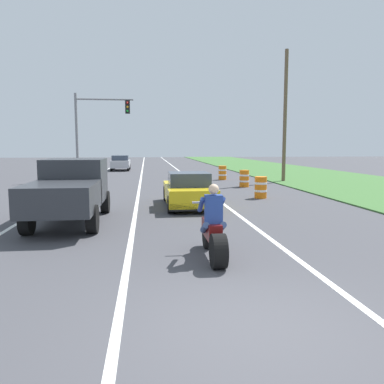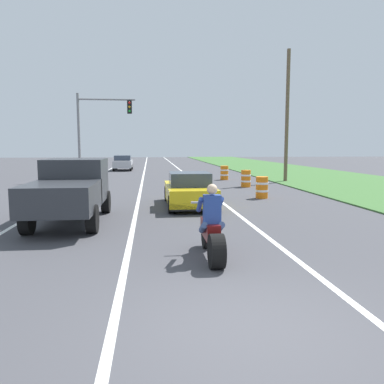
{
  "view_description": "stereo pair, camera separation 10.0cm",
  "coord_description": "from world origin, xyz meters",
  "px_view_note": "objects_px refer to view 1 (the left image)",
  "views": [
    {
      "loc": [
        -1.38,
        -4.73,
        2.4
      ],
      "look_at": [
        0.0,
        6.97,
        1.0
      ],
      "focal_mm": 36.13,
      "sensor_mm": 36.0,
      "label": 1
    },
    {
      "loc": [
        -1.28,
        -4.74,
        2.4
      ],
      "look_at": [
        0.0,
        6.97,
        1.0
      ],
      "focal_mm": 36.13,
      "sensor_mm": 36.0,
      "label": 2
    }
  ],
  "objects_px": {
    "construction_barrel_far": "(222,173)",
    "sports_car_yellow": "(188,191)",
    "traffic_light_mast_near": "(94,124)",
    "construction_barrel_mid": "(244,178)",
    "motorcycle_with_rider": "(213,232)",
    "construction_barrel_nearest": "(261,187)",
    "pickup_truck_left_lane_dark_grey": "(70,188)",
    "distant_car_far_ahead": "(121,163)"
  },
  "relations": [
    {
      "from": "pickup_truck_left_lane_dark_grey",
      "to": "construction_barrel_far",
      "type": "height_order",
      "value": "pickup_truck_left_lane_dark_grey"
    },
    {
      "from": "construction_barrel_far",
      "to": "distant_car_far_ahead",
      "type": "relative_size",
      "value": 0.25
    },
    {
      "from": "distant_car_far_ahead",
      "to": "motorcycle_with_rider",
      "type": "bearing_deg",
      "value": -82.8
    },
    {
      "from": "motorcycle_with_rider",
      "to": "pickup_truck_left_lane_dark_grey",
      "type": "height_order",
      "value": "pickup_truck_left_lane_dark_grey"
    },
    {
      "from": "distant_car_far_ahead",
      "to": "pickup_truck_left_lane_dark_grey",
      "type": "bearing_deg",
      "value": -89.63
    },
    {
      "from": "traffic_light_mast_near",
      "to": "construction_barrel_mid",
      "type": "relative_size",
      "value": 6.0
    },
    {
      "from": "traffic_light_mast_near",
      "to": "construction_barrel_nearest",
      "type": "xyz_separation_m",
      "value": [
        8.8,
        -10.34,
        -3.45
      ]
    },
    {
      "from": "traffic_light_mast_near",
      "to": "construction_barrel_nearest",
      "type": "bearing_deg",
      "value": -49.57
    },
    {
      "from": "motorcycle_with_rider",
      "to": "construction_barrel_nearest",
      "type": "relative_size",
      "value": 2.21
    },
    {
      "from": "construction_barrel_far",
      "to": "motorcycle_with_rider",
      "type": "bearing_deg",
      "value": -101.8
    },
    {
      "from": "construction_barrel_nearest",
      "to": "distant_car_far_ahead",
      "type": "bearing_deg",
      "value": 109.75
    },
    {
      "from": "sports_car_yellow",
      "to": "pickup_truck_left_lane_dark_grey",
      "type": "distance_m",
      "value": 5.0
    },
    {
      "from": "traffic_light_mast_near",
      "to": "motorcycle_with_rider",
      "type": "bearing_deg",
      "value": -75.94
    },
    {
      "from": "traffic_light_mast_near",
      "to": "distant_car_far_ahead",
      "type": "height_order",
      "value": "traffic_light_mast_near"
    },
    {
      "from": "construction_barrel_far",
      "to": "distant_car_far_ahead",
      "type": "height_order",
      "value": "distant_car_far_ahead"
    },
    {
      "from": "sports_car_yellow",
      "to": "pickup_truck_left_lane_dark_grey",
      "type": "xyz_separation_m",
      "value": [
        -4.03,
        -2.92,
        0.48
      ]
    },
    {
      "from": "traffic_light_mast_near",
      "to": "construction_barrel_mid",
      "type": "bearing_deg",
      "value": -30.36
    },
    {
      "from": "sports_car_yellow",
      "to": "construction_barrel_far",
      "type": "height_order",
      "value": "sports_car_yellow"
    },
    {
      "from": "sports_car_yellow",
      "to": "traffic_light_mast_near",
      "type": "height_order",
      "value": "traffic_light_mast_near"
    },
    {
      "from": "motorcycle_with_rider",
      "to": "construction_barrel_far",
      "type": "height_order",
      "value": "motorcycle_with_rider"
    },
    {
      "from": "pickup_truck_left_lane_dark_grey",
      "to": "construction_barrel_nearest",
      "type": "bearing_deg",
      "value": 32.91
    },
    {
      "from": "motorcycle_with_rider",
      "to": "construction_barrel_far",
      "type": "bearing_deg",
      "value": 78.2
    },
    {
      "from": "traffic_light_mast_near",
      "to": "construction_barrel_mid",
      "type": "height_order",
      "value": "traffic_light_mast_near"
    },
    {
      "from": "sports_car_yellow",
      "to": "traffic_light_mast_near",
      "type": "relative_size",
      "value": 0.72
    },
    {
      "from": "motorcycle_with_rider",
      "to": "sports_car_yellow",
      "type": "relative_size",
      "value": 0.51
    },
    {
      "from": "construction_barrel_mid",
      "to": "sports_car_yellow",
      "type": "bearing_deg",
      "value": -120.48
    },
    {
      "from": "motorcycle_with_rider",
      "to": "construction_barrel_mid",
      "type": "distance_m",
      "value": 14.94
    },
    {
      "from": "motorcycle_with_rider",
      "to": "construction_barrel_mid",
      "type": "relative_size",
      "value": 2.21
    },
    {
      "from": "sports_car_yellow",
      "to": "construction_barrel_nearest",
      "type": "relative_size",
      "value": 4.3
    },
    {
      "from": "construction_barrel_far",
      "to": "sports_car_yellow",
      "type": "bearing_deg",
      "value": -107.49
    },
    {
      "from": "motorcycle_with_rider",
      "to": "construction_barrel_nearest",
      "type": "height_order",
      "value": "motorcycle_with_rider"
    },
    {
      "from": "construction_barrel_far",
      "to": "traffic_light_mast_near",
      "type": "bearing_deg",
      "value": 177.36
    },
    {
      "from": "pickup_truck_left_lane_dark_grey",
      "to": "sports_car_yellow",
      "type": "bearing_deg",
      "value": 35.9
    },
    {
      "from": "construction_barrel_mid",
      "to": "distant_car_far_ahead",
      "type": "relative_size",
      "value": 0.25
    },
    {
      "from": "pickup_truck_left_lane_dark_grey",
      "to": "motorcycle_with_rider",
      "type": "bearing_deg",
      "value": -49.9
    },
    {
      "from": "construction_barrel_nearest",
      "to": "construction_barrel_far",
      "type": "bearing_deg",
      "value": 89.02
    },
    {
      "from": "construction_barrel_mid",
      "to": "motorcycle_with_rider",
      "type": "bearing_deg",
      "value": -106.9
    },
    {
      "from": "construction_barrel_nearest",
      "to": "construction_barrel_mid",
      "type": "height_order",
      "value": "same"
    },
    {
      "from": "sports_car_yellow",
      "to": "motorcycle_with_rider",
      "type": "bearing_deg",
      "value": -92.12
    },
    {
      "from": "pickup_truck_left_lane_dark_grey",
      "to": "construction_barrel_mid",
      "type": "height_order",
      "value": "pickup_truck_left_lane_dark_grey"
    },
    {
      "from": "construction_barrel_far",
      "to": "distant_car_far_ahead",
      "type": "bearing_deg",
      "value": 124.06
    },
    {
      "from": "sports_car_yellow",
      "to": "construction_barrel_mid",
      "type": "height_order",
      "value": "sports_car_yellow"
    }
  ]
}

